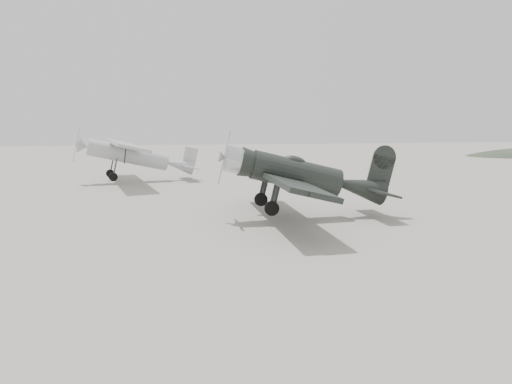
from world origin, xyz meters
The scene contains 3 objects.
ground centered at (0.00, 0.00, 0.00)m, with size 160.00×160.00×0.00m, color gray.
lowwing_monoplane centered at (3.92, 4.34, 1.98)m, with size 8.31×11.52×3.75m.
highwing_monoplane centered at (-4.60, 20.56, 2.23)m, with size 9.01×12.62×3.56m.
Camera 1 is at (-2.64, -17.93, 4.52)m, focal length 35.00 mm.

